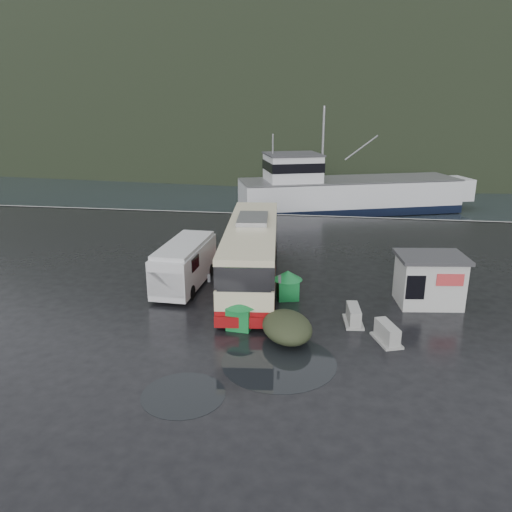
# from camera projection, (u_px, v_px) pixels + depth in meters

# --- Properties ---
(ground) EXTENTS (160.00, 160.00, 0.00)m
(ground) POSITION_uv_depth(u_px,v_px,m) (267.00, 304.00, 24.91)
(ground) COLOR black
(ground) RESTS_ON ground
(harbor_water) EXTENTS (300.00, 180.00, 0.02)m
(harbor_water) POSITION_uv_depth(u_px,v_px,m) (321.00, 138.00, 128.65)
(harbor_water) COLOR black
(harbor_water) RESTS_ON ground
(quay_edge) EXTENTS (160.00, 0.60, 1.50)m
(quay_edge) POSITION_uv_depth(u_px,v_px,m) (296.00, 215.00, 43.77)
(quay_edge) COLOR #999993
(quay_edge) RESTS_ON ground
(headland) EXTENTS (780.00, 540.00, 570.00)m
(headland) POSITION_uv_depth(u_px,v_px,m) (347.00, 118.00, 259.27)
(headland) COLOR black
(headland) RESTS_ON ground
(coach_bus) EXTENTS (4.36, 12.77, 3.54)m
(coach_bus) POSITION_uv_depth(u_px,v_px,m) (252.00, 282.00, 27.82)
(coach_bus) COLOR beige
(coach_bus) RESTS_ON ground
(white_van) EXTENTS (2.28, 6.00, 2.47)m
(white_van) POSITION_uv_depth(u_px,v_px,m) (186.00, 286.00, 27.29)
(white_van) COLOR silver
(white_van) RESTS_ON ground
(waste_bin_left) EXTENTS (1.21, 1.21, 1.53)m
(waste_bin_left) POSITION_uv_depth(u_px,v_px,m) (240.00, 327.00, 22.33)
(waste_bin_left) COLOR #157734
(waste_bin_left) RESTS_ON ground
(waste_bin_right) EXTENTS (1.31, 1.31, 1.49)m
(waste_bin_right) POSITION_uv_depth(u_px,v_px,m) (287.00, 298.00, 25.59)
(waste_bin_right) COLOR #157734
(waste_bin_right) RESTS_ON ground
(dome_tent) EXTENTS (2.96, 3.42, 1.13)m
(dome_tent) POSITION_uv_depth(u_px,v_px,m) (287.00, 339.00, 21.25)
(dome_tent) COLOR #2D341F
(dome_tent) RESTS_ON ground
(ticket_kiosk) EXTENTS (3.53, 2.85, 2.54)m
(ticket_kiosk) POSITION_uv_depth(u_px,v_px,m) (427.00, 304.00, 24.93)
(ticket_kiosk) COLOR beige
(ticket_kiosk) RESTS_ON ground
(jersey_barrier_a) EXTENTS (0.96, 1.68, 0.80)m
(jersey_barrier_a) POSITION_uv_depth(u_px,v_px,m) (353.00, 323.00, 22.76)
(jersey_barrier_a) COLOR #999993
(jersey_barrier_a) RESTS_ON ground
(jersey_barrier_b) EXTENTS (1.31, 1.80, 0.81)m
(jersey_barrier_b) POSITION_uv_depth(u_px,v_px,m) (386.00, 342.00, 21.03)
(jersey_barrier_b) COLOR #999993
(jersey_barrier_b) RESTS_ON ground
(fishing_trawler) EXTENTS (26.84, 14.22, 10.57)m
(fishing_trawler) POSITION_uv_depth(u_px,v_px,m) (349.00, 198.00, 51.48)
(fishing_trawler) COLOR silver
(fishing_trawler) RESTS_ON ground
(puddles) EXTENTS (6.75, 6.43, 0.01)m
(puddles) POSITION_uv_depth(u_px,v_px,m) (253.00, 371.00, 18.74)
(puddles) COLOR black
(puddles) RESTS_ON ground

